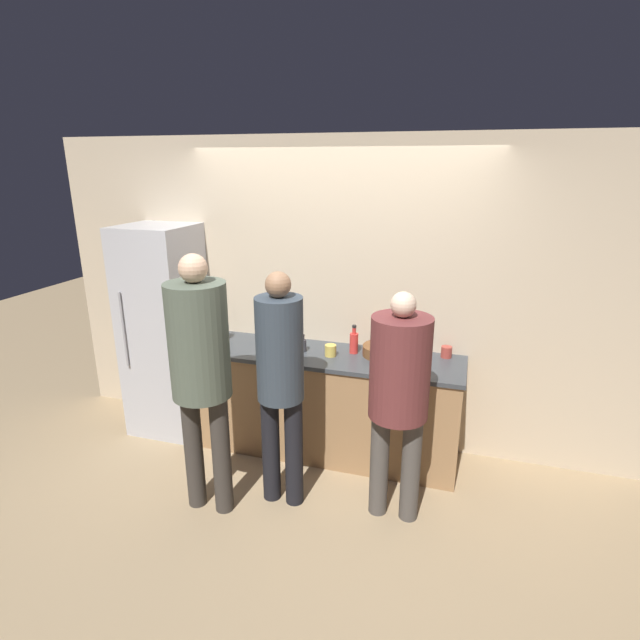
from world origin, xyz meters
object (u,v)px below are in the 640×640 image
(refrigerator, at_px, (165,331))
(person_center, at_px, (280,374))
(person_right, at_px, (399,386))
(cup_red, at_px, (446,352))
(fruit_bowl, at_px, (383,350))
(cup_yellow, at_px, (331,350))
(bottle_dark, at_px, (303,345))
(utensil_crock, at_px, (223,331))
(bottle_red, at_px, (354,342))
(person_left, at_px, (200,360))

(refrigerator, height_order, person_center, refrigerator)
(person_center, height_order, person_right, person_center)
(person_center, relative_size, cup_red, 18.92)
(refrigerator, height_order, person_right, refrigerator)
(refrigerator, relative_size, fruit_bowl, 5.68)
(person_right, xyz_separation_m, cup_yellow, (-0.64, 0.63, -0.06))
(refrigerator, height_order, bottle_dark, refrigerator)
(utensil_crock, relative_size, bottle_red, 1.02)
(refrigerator, relative_size, person_left, 1.02)
(person_center, xyz_separation_m, fruit_bowl, (0.56, 0.83, -0.07))
(fruit_bowl, relative_size, cup_yellow, 3.56)
(utensil_crock, relative_size, cup_red, 2.69)
(refrigerator, xyz_separation_m, cup_red, (2.45, 0.21, -0.00))
(refrigerator, distance_m, bottle_red, 1.72)
(fruit_bowl, bearing_deg, utensil_crock, -179.02)
(person_left, distance_m, cup_red, 1.93)
(refrigerator, height_order, cup_yellow, refrigerator)
(person_left, relative_size, cup_red, 20.35)
(person_right, height_order, fruit_bowl, person_right)
(bottle_red, height_order, cup_red, bottle_red)
(refrigerator, distance_m, cup_yellow, 1.55)
(person_left, distance_m, person_center, 0.54)
(person_right, relative_size, utensil_crock, 6.66)
(person_left, relative_size, fruit_bowl, 5.58)
(person_right, relative_size, cup_yellow, 17.46)
(person_left, height_order, person_right, person_left)
(refrigerator, bearing_deg, bottle_dark, 0.01)
(person_right, distance_m, utensil_crock, 1.81)
(cup_red, height_order, cup_yellow, cup_yellow)
(bottle_red, bearing_deg, cup_red, 9.42)
(utensil_crock, height_order, bottle_dark, utensil_crock)
(person_center, distance_m, utensil_crock, 1.18)
(person_left, height_order, bottle_red, person_left)
(person_right, height_order, utensil_crock, person_right)
(person_right, distance_m, cup_yellow, 0.90)
(person_right, xyz_separation_m, utensil_crock, (-1.66, 0.74, -0.03))
(refrigerator, distance_m, person_right, 2.29)
(fruit_bowl, bearing_deg, cup_red, 12.40)
(bottle_red, bearing_deg, bottle_dark, -167.74)
(bottle_dark, relative_size, cup_yellow, 1.57)
(cup_red, bearing_deg, person_left, -142.70)
(utensil_crock, bearing_deg, refrigerator, -171.72)
(utensil_crock, bearing_deg, bottle_dark, -5.75)
(refrigerator, xyz_separation_m, bottle_dark, (1.31, 0.00, 0.01))
(cup_red, distance_m, cup_yellow, 0.93)
(person_left, distance_m, bottle_red, 1.32)
(cup_yellow, bearing_deg, utensil_crock, 173.93)
(cup_red, bearing_deg, fruit_bowl, -167.60)
(fruit_bowl, height_order, utensil_crock, utensil_crock)
(person_right, xyz_separation_m, bottle_red, (-0.48, 0.75, -0.01))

